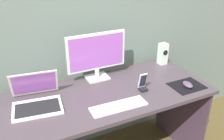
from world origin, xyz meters
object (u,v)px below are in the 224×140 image
(monitor, at_px, (97,55))
(mouse, at_px, (188,84))
(speaker_right, at_px, (163,54))
(keyboard_external, at_px, (119,106))
(laptop, at_px, (36,99))
(phone_in_dock, at_px, (143,85))

(monitor, bearing_deg, mouse, -37.48)
(speaker_right, relative_size, keyboard_external, 0.50)
(monitor, bearing_deg, laptop, -160.57)
(keyboard_external, bearing_deg, laptop, 153.74)
(laptop, distance_m, phone_in_dock, 0.76)
(speaker_right, height_order, laptop, laptop)
(laptop, xyz_separation_m, phone_in_dock, (0.75, -0.14, 0.00))
(phone_in_dock, bearing_deg, keyboard_external, -155.84)
(speaker_right, bearing_deg, mouse, -100.62)
(mouse, bearing_deg, phone_in_dock, 167.68)
(laptop, relative_size, keyboard_external, 0.91)
(mouse, height_order, phone_in_dock, phone_in_dock)
(speaker_right, xyz_separation_m, keyboard_external, (-0.68, -0.45, -0.09))
(speaker_right, relative_size, phone_in_dock, 1.41)
(monitor, distance_m, laptop, 0.57)
(monitor, height_order, speaker_right, monitor)
(mouse, distance_m, phone_in_dock, 0.35)
(keyboard_external, bearing_deg, monitor, 87.85)
(mouse, relative_size, phone_in_dock, 0.72)
(mouse, xyz_separation_m, phone_in_dock, (-0.34, 0.11, 0.03))
(laptop, relative_size, phone_in_dock, 2.57)
(speaker_right, bearing_deg, monitor, -179.57)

